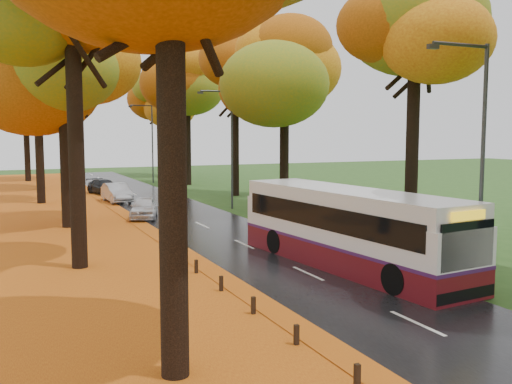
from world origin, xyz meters
TOP-DOWN VIEW (x-y plane):
  - road at (0.00, 25.00)m, footprint 6.50×90.00m
  - centre_line at (0.00, 25.00)m, footprint 0.12×90.00m
  - leaf_verge at (-9.00, 25.00)m, footprint 12.00×90.00m
  - leaf_drift at (-3.05, 25.00)m, footprint 0.90×90.00m
  - trees_left at (-7.18, 27.06)m, footprint 9.20×74.00m
  - trees_right at (7.19, 26.91)m, footprint 9.30×74.20m
  - bollard_row at (-3.70, 4.70)m, footprint 0.11×23.51m
  - streetlamp_near at (3.95, 8.00)m, footprint 2.45×0.18m
  - streetlamp_mid at (3.95, 30.00)m, footprint 2.45×0.18m
  - streetlamp_far at (3.95, 52.00)m, footprint 2.45×0.18m
  - bus at (1.95, 12.36)m, footprint 3.66×11.52m
  - car_white at (-2.35, 27.95)m, footprint 2.58×4.06m
  - car_silver at (-2.35, 36.69)m, footprint 1.73×4.30m
  - car_dark at (-2.27, 42.74)m, footprint 2.70×4.52m

SIDE VIEW (x-z plane):
  - leaf_verge at x=-9.00m, z-range 0.00..0.02m
  - road at x=0.00m, z-range 0.00..0.04m
  - leaf_drift at x=-3.05m, z-range 0.04..0.05m
  - centre_line at x=0.00m, z-range 0.04..0.05m
  - bollard_row at x=-3.70m, z-range 0.00..0.52m
  - car_dark at x=-2.27m, z-range 0.04..1.27m
  - car_white at x=-2.35m, z-range 0.04..1.33m
  - car_silver at x=-2.35m, z-range 0.04..1.43m
  - bus at x=1.95m, z-range 0.11..3.09m
  - streetlamp_near at x=3.95m, z-range 0.71..8.71m
  - streetlamp_mid at x=3.95m, z-range 0.71..8.71m
  - streetlamp_far at x=3.95m, z-range 0.71..8.71m
  - trees_left at x=-7.18m, z-range 2.59..16.48m
  - trees_right at x=7.19m, z-range 2.71..16.67m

